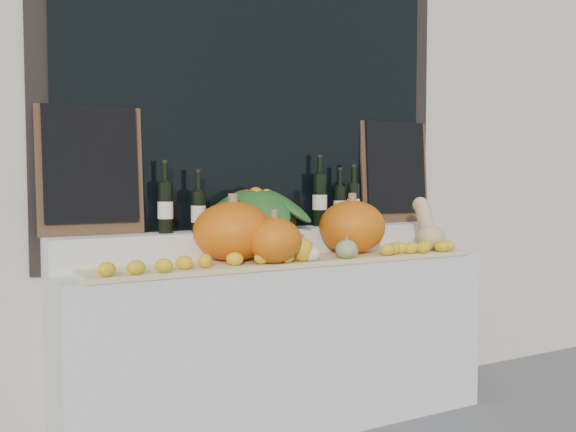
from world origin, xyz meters
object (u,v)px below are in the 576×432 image
Objects in this scene: pumpkin_left at (233,231)px; wine_bottle_tall at (320,200)px; produce_bowl at (256,209)px; butternut_squash at (428,229)px; pumpkin_right at (352,227)px.

wine_bottle_tall is at bearing 18.53° from pumpkin_left.
pumpkin_left is at bearing -140.27° from produce_bowl.
pumpkin_left is 1.33× the size of butternut_squash.
pumpkin_left is 0.70m from pumpkin_right.
pumpkin_left reaches higher than pumpkin_right.
wine_bottle_tall is (-0.06, 0.24, 0.14)m from pumpkin_right.
produce_bowl is 1.61× the size of wine_bottle_tall.
wine_bottle_tall is (0.42, 0.04, 0.04)m from produce_bowl.
butternut_squash is (1.18, -0.09, -0.03)m from pumpkin_left.
pumpkin_right is at bearing -76.29° from wine_bottle_tall.
butternut_squash is at bearing -15.67° from produce_bowl.
butternut_squash is at bearing -7.81° from pumpkin_right.
pumpkin_right is at bearing -22.93° from produce_bowl.
pumpkin_left is 0.98× the size of wine_bottle_tall.
butternut_squash is (0.48, -0.07, -0.02)m from pumpkin_right.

